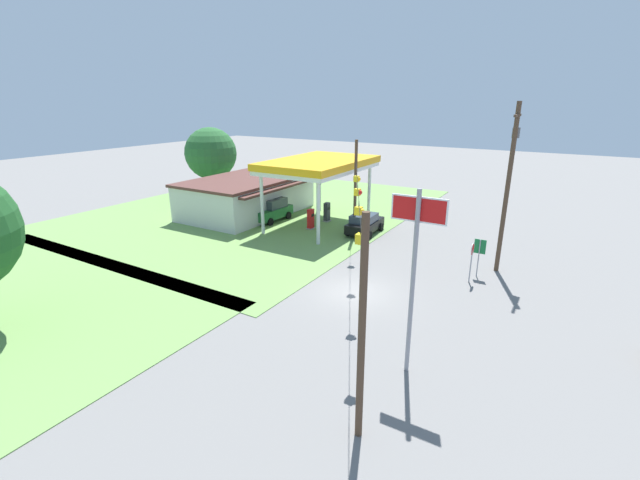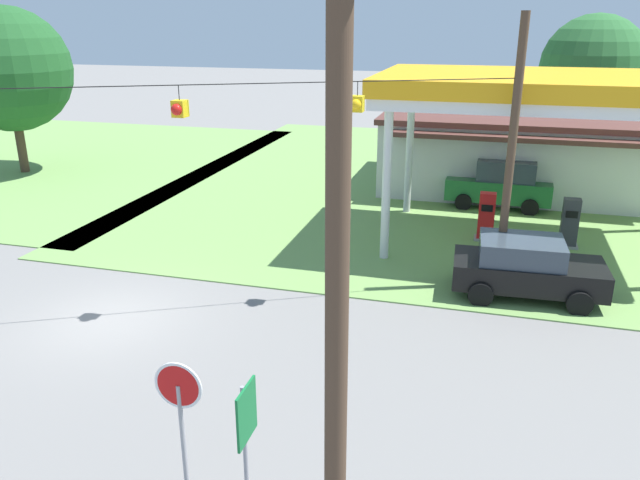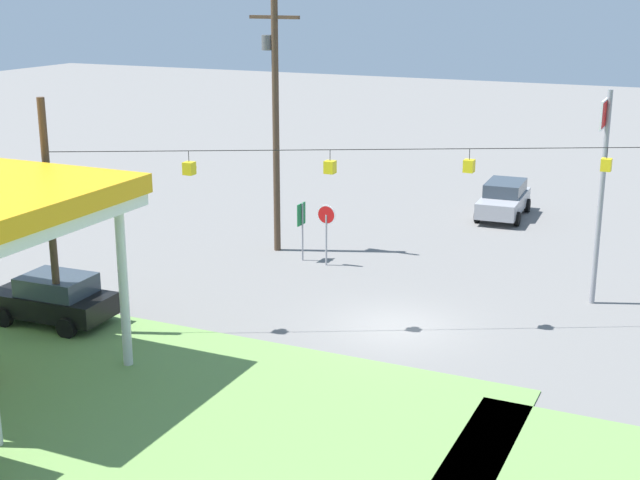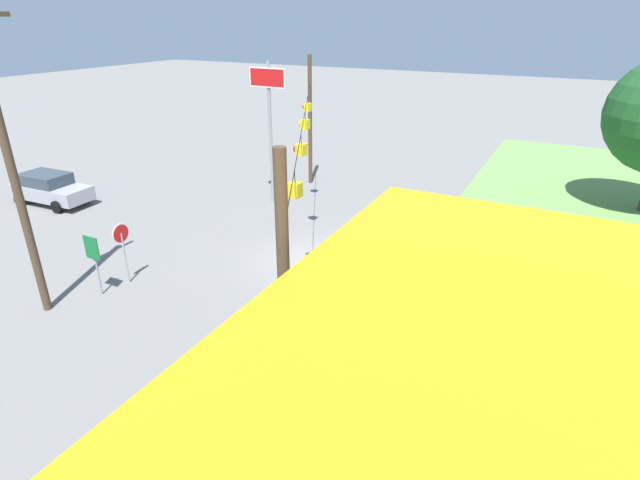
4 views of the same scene
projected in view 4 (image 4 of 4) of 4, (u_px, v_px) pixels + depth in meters
The scene contains 9 objects.
ground_plane at pixel (305, 260), 21.49m from camera, with size 160.00×160.00×0.00m, color slate.
gas_station_canopy at pixel (489, 359), 6.99m from camera, with size 10.39×6.70×5.75m.
car_at_pumps_front at pixel (250, 458), 10.81m from camera, with size 4.17×2.24×1.69m.
car_on_crossroad at pixel (50, 188), 27.63m from camera, with size 2.28×4.76×1.72m.
stop_sign_roadside at pixel (122, 240), 18.98m from camera, with size 0.80×0.08×2.50m.
stop_sign_overhead at pixel (269, 108), 25.92m from camera, with size 0.22×2.11×7.55m.
route_sign at pixel (93, 254), 18.15m from camera, with size 0.10×0.70×2.40m.
utility_pole_main at pixel (5, 149), 15.51m from camera, with size 2.20×0.44×10.47m.
signal_span_gantry at pixel (304, 166), 19.78m from camera, with size 19.78×10.24×7.62m.
Camera 4 is at (16.79, 9.40, 9.63)m, focal length 28.00 mm.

